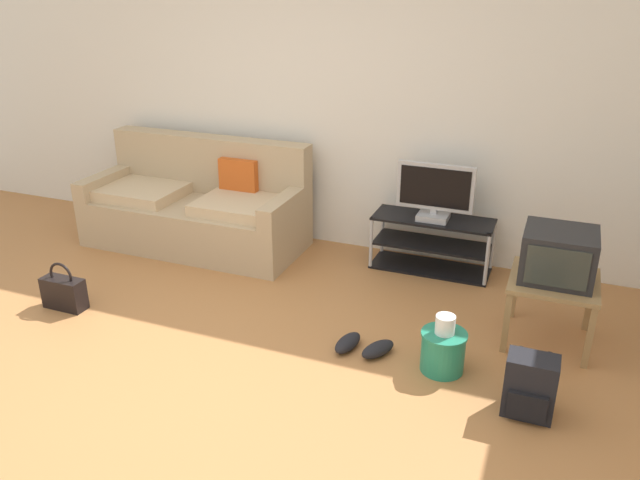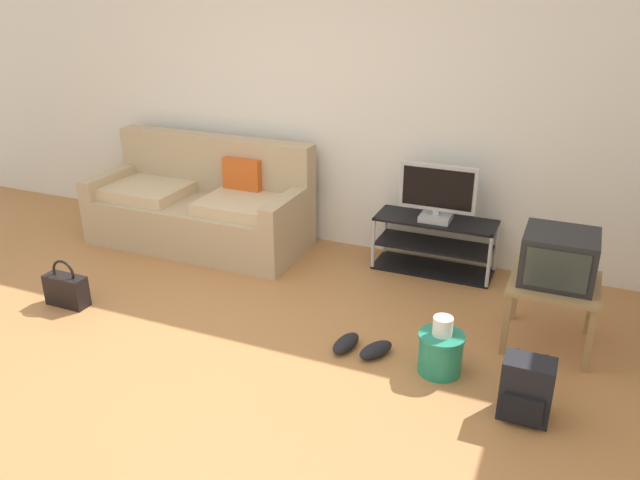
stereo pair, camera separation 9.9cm
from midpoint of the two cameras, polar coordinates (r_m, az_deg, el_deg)
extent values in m
cube|color=#B27542|center=(4.09, -12.72, -12.49)|extent=(9.00, 9.80, 0.02)
cube|color=silver|center=(5.60, 0.27, 12.97)|extent=(9.00, 0.10, 2.70)
cube|color=tan|center=(5.89, -11.67, 1.48)|extent=(1.98, 0.86, 0.42)
cube|color=tan|center=(6.00, -10.34, 6.76)|extent=(1.98, 0.20, 0.53)
cube|color=tan|center=(6.33, -18.93, 5.08)|extent=(0.14, 0.86, 0.18)
cube|color=tan|center=(5.36, -3.62, 3.16)|extent=(0.14, 0.86, 0.18)
cube|color=#CBAF89|center=(6.07, -16.51, 4.24)|extent=(0.79, 0.60, 0.10)
cube|color=#CBAF89|center=(5.49, -7.43, 3.05)|extent=(0.79, 0.60, 0.10)
cube|color=#CC561E|center=(5.74, -7.78, 5.52)|extent=(0.36, 0.13, 0.36)
cube|color=black|center=(5.28, 9.69, 1.85)|extent=(0.99, 0.37, 0.02)
cube|color=black|center=(5.36, 9.54, -0.35)|extent=(0.95, 0.36, 0.02)
cube|color=black|center=(5.45, 9.39, -2.48)|extent=(0.99, 0.37, 0.02)
cylinder|color=#B7B7BC|center=(5.31, 4.10, -0.28)|extent=(0.03, 0.03, 0.46)
cylinder|color=#B7B7BC|center=(5.14, 14.31, -1.83)|extent=(0.03, 0.03, 0.46)
cylinder|color=#B7B7BC|center=(5.62, 5.17, 1.00)|extent=(0.03, 0.03, 0.46)
cylinder|color=#B7B7BC|center=(5.45, 14.84, -0.42)|extent=(0.03, 0.03, 0.46)
cube|color=#B2B2B7|center=(5.25, 9.67, 2.12)|extent=(0.25, 0.22, 0.05)
cube|color=#B2B2B7|center=(5.23, 9.70, 2.58)|extent=(0.05, 0.04, 0.04)
cube|color=#B2B2B7|center=(5.16, 9.85, 4.76)|extent=(0.62, 0.04, 0.38)
cube|color=black|center=(5.14, 9.80, 4.69)|extent=(0.56, 0.01, 0.32)
cube|color=#9E7A4C|center=(4.42, 19.82, -3.50)|extent=(0.56, 0.56, 0.03)
cube|color=#9E7A4C|center=(4.31, 15.87, -7.20)|extent=(0.04, 0.04, 0.44)
cube|color=#9E7A4C|center=(4.31, 22.56, -8.16)|extent=(0.04, 0.04, 0.44)
cube|color=#9E7A4C|center=(4.76, 16.60, -4.31)|extent=(0.04, 0.04, 0.44)
cube|color=#9E7A4C|center=(4.76, 22.64, -5.18)|extent=(0.04, 0.04, 0.44)
cube|color=#232326|center=(4.37, 20.15, -1.26)|extent=(0.46, 0.42, 0.33)
cube|color=#333833|center=(4.17, 19.99, -2.39)|extent=(0.37, 0.01, 0.26)
cube|color=black|center=(3.81, 17.73, -12.44)|extent=(0.28, 0.19, 0.37)
cube|color=black|center=(3.76, 17.45, -14.18)|extent=(0.21, 0.04, 0.16)
cylinder|color=black|center=(3.89, 16.75, -11.12)|extent=(0.04, 0.04, 0.29)
cylinder|color=black|center=(3.89, 19.08, -11.46)|extent=(0.04, 0.04, 0.29)
cube|color=black|center=(5.11, -22.64, -4.48)|extent=(0.33, 0.13, 0.24)
torus|color=black|center=(5.05, -22.89, -2.96)|extent=(0.20, 0.02, 0.20)
cylinder|color=#238466|center=(4.08, 10.35, -9.88)|extent=(0.27, 0.27, 0.27)
cylinder|color=#238466|center=(4.01, 10.48, -8.39)|extent=(0.29, 0.29, 0.02)
cylinder|color=white|center=(3.98, 10.54, -7.65)|extent=(0.12, 0.12, 0.14)
ellipsoid|color=black|center=(4.27, 1.85, -9.27)|extent=(0.17, 0.29, 0.09)
ellipsoid|color=black|center=(4.21, 4.57, -9.81)|extent=(0.23, 0.29, 0.09)
camera|label=1|loc=(0.05, -90.63, -0.27)|focal=35.42mm
camera|label=2|loc=(0.05, 89.37, 0.27)|focal=35.42mm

